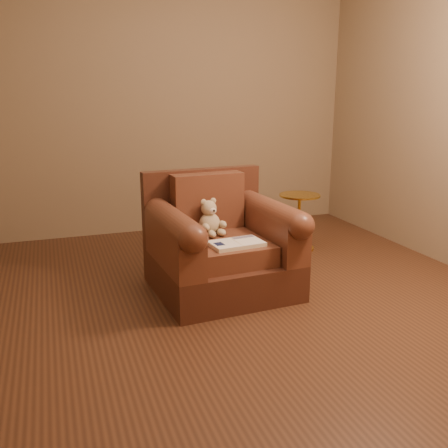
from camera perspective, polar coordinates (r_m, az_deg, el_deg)
name	(u,v)px	position (r m, az deg, el deg)	size (l,w,h in m)	color
floor	(230,299)	(3.61, 0.72, -8.52)	(4.00, 4.00, 0.00)	#4D2C1A
room	(231,45)	(3.32, 0.82, 19.74)	(4.02, 4.02, 2.71)	#866F52
armchair	(220,246)	(3.68, -0.50, -2.55)	(1.01, 0.96, 0.86)	#472417
teddy_bear	(211,221)	(3.68, -1.55, 0.38)	(0.20, 0.23, 0.27)	tan
guidebook	(236,244)	(3.43, 1.44, -2.25)	(0.38, 0.25, 0.03)	beige
side_table	(299,220)	(4.67, 8.54, 0.46)	(0.37, 0.37, 0.52)	gold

